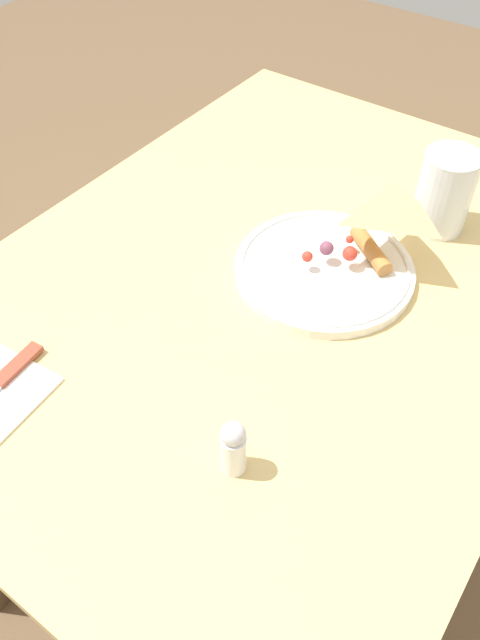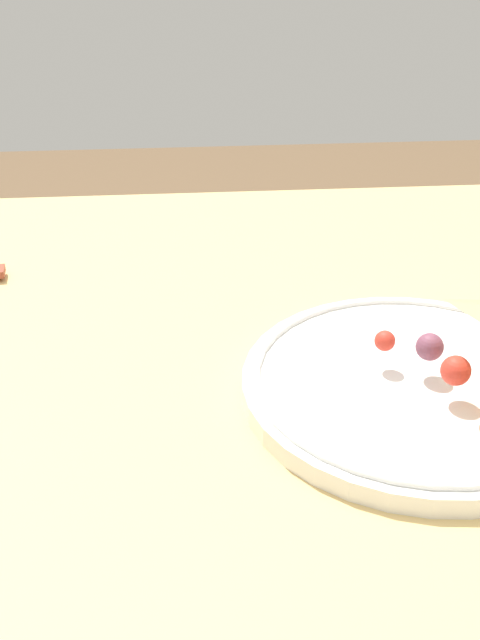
{
  "view_description": "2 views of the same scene",
  "coord_description": "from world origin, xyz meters",
  "views": [
    {
      "loc": [
        0.59,
        0.35,
        1.4
      ],
      "look_at": [
        0.14,
        0.03,
        0.8
      ],
      "focal_mm": 35.0,
      "sensor_mm": 36.0,
      "label": 1
    },
    {
      "loc": [
        0.14,
        0.55,
        1.12
      ],
      "look_at": [
        0.09,
        0.02,
        0.82
      ],
      "focal_mm": 45.0,
      "sensor_mm": 36.0,
      "label": 2
    }
  ],
  "objects": [
    {
      "name": "plate_pizza",
      "position": [
        -0.04,
        0.05,
        0.77
      ],
      "size": [
        0.27,
        0.27,
        0.05
      ],
      "color": "white",
      "rests_on": "dining_table"
    },
    {
      "name": "salt_shaker",
      "position": [
        0.3,
        0.13,
        0.8
      ],
      "size": [
        0.03,
        0.03,
        0.08
      ],
      "color": "white",
      "rests_on": "dining_table"
    },
    {
      "name": "ground_plane",
      "position": [
        0.0,
        0.0,
        0.0
      ],
      "size": [
        6.0,
        6.0,
        0.0
      ],
      "primitive_type": "plane",
      "color": "brown"
    },
    {
      "name": "milk_glass",
      "position": [
        -0.25,
        0.14,
        0.82
      ],
      "size": [
        0.09,
        0.09,
        0.13
      ],
      "color": "white",
      "rests_on": "dining_table"
    },
    {
      "name": "dining_table",
      "position": [
        0.0,
        0.0,
        0.65
      ],
      "size": [
        1.09,
        0.8,
        0.76
      ],
      "color": "#DBB770",
      "rests_on": "ground_plane"
    }
  ]
}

